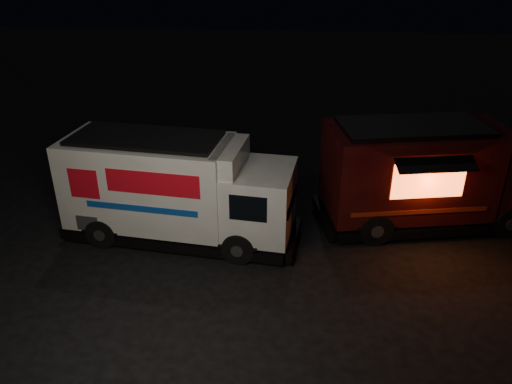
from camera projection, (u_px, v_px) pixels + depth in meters
name	position (u px, v px, depth m)	size (l,w,h in m)	color
ground	(210.00, 272.00, 13.08)	(80.00, 80.00, 0.00)	black
white_truck	(180.00, 189.00, 14.03)	(6.70, 2.29, 3.04)	white
red_truck	(435.00, 174.00, 14.78)	(6.80, 2.50, 3.17)	#3C0F0A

